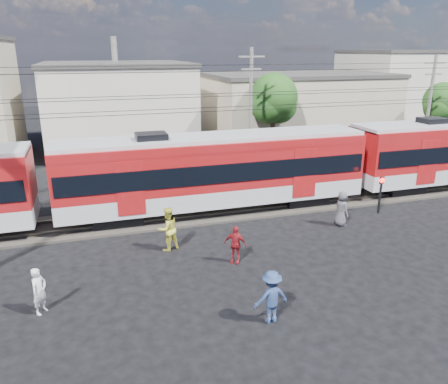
{
  "coord_description": "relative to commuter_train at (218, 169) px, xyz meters",
  "views": [
    {
      "loc": [
        -4.68,
        -13.18,
        8.36
      ],
      "look_at": [
        0.98,
        5.0,
        2.12
      ],
      "focal_mm": 35.0,
      "sensor_mm": 36.0,
      "label": 1
    }
  ],
  "objects": [
    {
      "name": "rail_far",
      "position": [
        -1.6,
        0.75,
        -2.22
      ],
      "size": [
        70.0,
        0.12,
        0.12
      ],
      "primitive_type": "cube",
      "color": "#59544C",
      "rests_on": "track_bed"
    },
    {
      "name": "pedestrian_b",
      "position": [
        -3.43,
        -3.84,
        -1.43
      ],
      "size": [
        1.15,
        1.03,
        1.95
      ],
      "primitive_type": "imported",
      "rotation": [
        0.0,
        0.0,
        3.52
      ],
      "color": "#D8D343",
      "rests_on": "ground"
    },
    {
      "name": "track_bed",
      "position": [
        -1.6,
        0.0,
        -2.34
      ],
      "size": [
        70.0,
        3.4,
        0.12
      ],
      "primitive_type": "cube",
      "color": "#2D2823",
      "rests_on": "ground"
    },
    {
      "name": "car_silver",
      "position": [
        18.19,
        4.12,
        -1.74
      ],
      "size": [
        3.99,
        1.84,
        1.32
      ],
      "primitive_type": "imported",
      "rotation": [
        0.0,
        0.0,
        1.5
      ],
      "color": "silver",
      "rests_on": "ground"
    },
    {
      "name": "commuter_train",
      "position": [
        0.0,
        0.0,
        0.0
      ],
      "size": [
        50.3,
        3.08,
        4.17
      ],
      "color": "black",
      "rests_on": "ground"
    },
    {
      "name": "pedestrian_d",
      "position": [
        -1.04,
        -5.85,
        -1.6
      ],
      "size": [
        1.0,
        0.87,
        1.61
      ],
      "primitive_type": "imported",
      "rotation": [
        0.0,
        0.0,
        -0.62
      ],
      "color": "maroon",
      "rests_on": "ground"
    },
    {
      "name": "ground",
      "position": [
        -1.6,
        -8.0,
        -2.4
      ],
      "size": [
        120.0,
        120.0,
        0.0
      ],
      "primitive_type": "plane",
      "color": "black",
      "rests_on": "ground"
    },
    {
      "name": "tree_near",
      "position": [
        7.59,
        10.09,
        2.26
      ],
      "size": [
        3.82,
        3.64,
        6.72
      ],
      "color": "#382619",
      "rests_on": "ground"
    },
    {
      "name": "utility_pole_east",
      "position": [
        18.4,
        6.0,
        1.88
      ],
      "size": [
        1.8,
        0.24,
        8.0
      ],
      "color": "slate",
      "rests_on": "ground"
    },
    {
      "name": "pedestrian_a",
      "position": [
        -8.33,
        -7.35,
        -1.59
      ],
      "size": [
        0.66,
        0.71,
        1.62
      ],
      "primitive_type": "imported",
      "rotation": [
        0.0,
        0.0,
        0.93
      ],
      "color": "silver",
      "rests_on": "ground"
    },
    {
      "name": "pedestrian_c",
      "position": [
        -1.26,
        -10.08,
        -1.51
      ],
      "size": [
        1.2,
        0.74,
        1.79
      ],
      "primitive_type": "imported",
      "rotation": [
        0.0,
        0.0,
        3.21
      ],
      "color": "navy",
      "rests_on": "ground"
    },
    {
      "name": "crossing_signal",
      "position": [
        8.14,
        -2.72,
        -1.01
      ],
      "size": [
        0.29,
        0.29,
        2.01
      ],
      "color": "black",
      "rests_on": "ground"
    },
    {
      "name": "building_east",
      "position": [
        26.4,
        20.0,
        1.75
      ],
      "size": [
        10.2,
        10.2,
        8.3
      ],
      "color": "beige",
      "rests_on": "ground"
    },
    {
      "name": "building_midwest",
      "position": [
        -3.6,
        19.0,
        1.25
      ],
      "size": [
        12.24,
        12.24,
        7.3
      ],
      "color": "beige",
      "rests_on": "ground"
    },
    {
      "name": "rail_near",
      "position": [
        -1.6,
        -0.75,
        -2.22
      ],
      "size": [
        70.0,
        0.12,
        0.12
      ],
      "primitive_type": "cube",
      "color": "#59544C",
      "rests_on": "track_bed"
    },
    {
      "name": "utility_pole_mid",
      "position": [
        4.4,
        7.0,
        2.13
      ],
      "size": [
        1.8,
        0.24,
        8.5
      ],
      "color": "slate",
      "rests_on": "ground"
    },
    {
      "name": "pedestrian_e",
      "position": [
        5.26,
        -3.64,
        -1.52
      ],
      "size": [
        0.64,
        0.91,
        1.76
      ],
      "primitive_type": "imported",
      "rotation": [
        0.0,
        0.0,
        1.66
      ],
      "color": "#4D4C52",
      "rests_on": "ground"
    },
    {
      "name": "building_mideast",
      "position": [
        12.4,
        16.0,
        0.75
      ],
      "size": [
        16.32,
        10.2,
        6.3
      ],
      "color": "#BCAB90",
      "rests_on": "ground"
    },
    {
      "name": "tree_far",
      "position": [
        22.59,
        9.09,
        1.59
      ],
      "size": [
        3.36,
        3.12,
        5.76
      ],
      "color": "#382619",
      "rests_on": "ground"
    }
  ]
}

